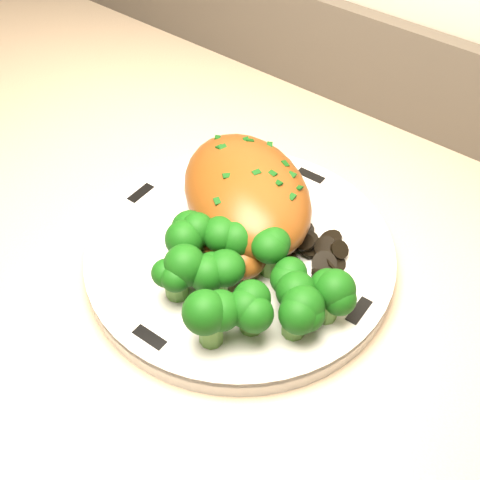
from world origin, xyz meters
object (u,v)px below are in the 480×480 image
Objects in this scene: counter at (42,322)px; plate at (240,254)px; chicken_breast at (245,199)px; broccoli_florets at (246,280)px.

plate is at bearing 2.97° from counter.
plate is 1.43× the size of chicken_breast.
plate is 0.07m from broccoli_florets.
counter reaches higher than chicken_breast.
counter is at bearing -177.03° from plate.
counter is 0.63m from plate.
broccoli_florets is (0.48, -0.02, 0.50)m from counter.
broccoli_florets is at bearing -2.76° from counter.
counter is 0.66m from chicken_breast.
plate is at bearing 132.73° from broccoli_florets.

